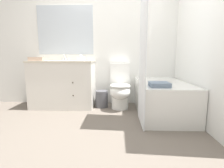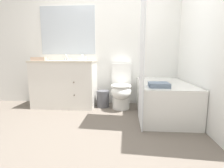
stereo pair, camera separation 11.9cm
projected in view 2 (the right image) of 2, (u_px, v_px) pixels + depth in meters
name	position (u px, v px, depth m)	size (l,w,h in m)	color
ground_plane	(96.00, 134.00, 2.17)	(14.00, 14.00, 0.00)	#6B6056
wall_back	(107.00, 41.00, 3.46)	(8.00, 0.06, 2.50)	silver
wall_right	(196.00, 36.00, 2.60)	(0.05, 2.48, 2.50)	silver
vanity_cabinet	(65.00, 83.00, 3.34)	(1.17, 0.60, 0.87)	silver
sink_faucet	(67.00, 59.00, 3.45)	(0.14, 0.12, 0.12)	silver
toilet	(121.00, 89.00, 3.22)	(0.38, 0.65, 0.82)	white
bathtub	(163.00, 99.00, 2.85)	(0.78, 1.36, 0.54)	white
shower_curtain	(142.00, 53.00, 2.35)	(0.01, 0.60, 1.98)	white
wastebasket	(103.00, 99.00, 3.32)	(0.24, 0.24, 0.31)	#4C4C51
tissue_box	(82.00, 58.00, 3.38)	(0.14, 0.13, 0.11)	white
hand_towel_folded	(39.00, 59.00, 3.16)	(0.26, 0.13, 0.07)	tan
bath_towel_folded	(159.00, 85.00, 2.39)	(0.27, 0.26, 0.06)	slate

